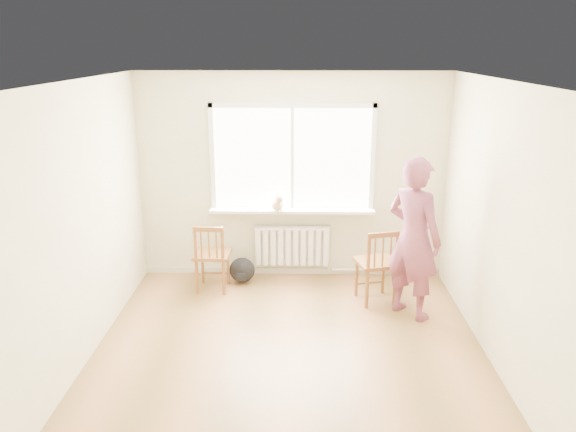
# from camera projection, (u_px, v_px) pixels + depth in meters

# --- Properties ---
(floor) EXTENTS (4.50, 4.50, 0.00)m
(floor) POSITION_uv_depth(u_px,v_px,m) (289.00, 361.00, 5.56)
(floor) COLOR #AB7246
(floor) RESTS_ON ground
(ceiling) EXTENTS (4.50, 4.50, 0.00)m
(ceiling) POSITION_uv_depth(u_px,v_px,m) (289.00, 82.00, 4.77)
(ceiling) COLOR white
(ceiling) RESTS_ON back_wall
(back_wall) EXTENTS (4.00, 0.01, 2.70)m
(back_wall) POSITION_uv_depth(u_px,v_px,m) (292.00, 177.00, 7.31)
(back_wall) COLOR beige
(back_wall) RESTS_ON ground
(window) EXTENTS (2.12, 0.05, 1.42)m
(window) POSITION_uv_depth(u_px,v_px,m) (292.00, 154.00, 7.20)
(window) COLOR white
(window) RESTS_ON back_wall
(windowsill) EXTENTS (2.15, 0.22, 0.04)m
(windowsill) POSITION_uv_depth(u_px,v_px,m) (292.00, 210.00, 7.33)
(windowsill) COLOR white
(windowsill) RESTS_ON back_wall
(radiator) EXTENTS (1.00, 0.12, 0.55)m
(radiator) POSITION_uv_depth(u_px,v_px,m) (292.00, 245.00, 7.49)
(radiator) COLOR white
(radiator) RESTS_ON back_wall
(heating_pipe) EXTENTS (1.40, 0.04, 0.04)m
(heating_pipe) POSITION_uv_depth(u_px,v_px,m) (384.00, 270.00, 7.60)
(heating_pipe) COLOR silver
(heating_pipe) RESTS_ON back_wall
(baseboard) EXTENTS (4.00, 0.03, 0.08)m
(baseboard) POSITION_uv_depth(u_px,v_px,m) (292.00, 271.00, 7.68)
(baseboard) COLOR beige
(baseboard) RESTS_ON ground
(chair_left) EXTENTS (0.46, 0.44, 0.89)m
(chair_left) POSITION_uv_depth(u_px,v_px,m) (211.00, 257.00, 7.03)
(chair_left) COLOR brown
(chair_left) RESTS_ON floor
(chair_right) EXTENTS (0.56, 0.55, 0.94)m
(chair_right) POSITION_uv_depth(u_px,v_px,m) (378.00, 266.00, 6.71)
(chair_right) COLOR brown
(chair_right) RESTS_ON floor
(person) EXTENTS (0.79, 0.80, 1.86)m
(person) POSITION_uv_depth(u_px,v_px,m) (414.00, 238.00, 6.27)
(person) COLOR #C84268
(person) RESTS_ON floor
(cat) EXTENTS (0.23, 0.38, 0.26)m
(cat) POSITION_uv_depth(u_px,v_px,m) (278.00, 203.00, 7.22)
(cat) COLOR beige
(cat) RESTS_ON windowsill
(backpack) EXTENTS (0.41, 0.36, 0.34)m
(backpack) POSITION_uv_depth(u_px,v_px,m) (242.00, 270.00, 7.37)
(backpack) COLOR black
(backpack) RESTS_ON floor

